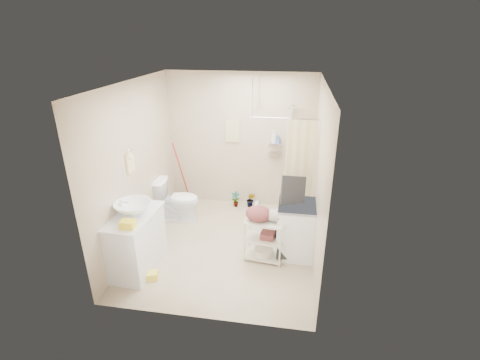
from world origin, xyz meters
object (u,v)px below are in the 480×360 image
object	(u,v)px
toilet	(178,199)
laundry_rack	(264,236)
vanity	(136,242)
washing_machine	(297,229)

from	to	relation	value
toilet	laundry_rack	xyz separation A→B (m)	(1.70, -0.99, 0.00)
vanity	toilet	bearing A→B (deg)	87.68
vanity	washing_machine	bearing A→B (deg)	19.85
washing_machine	laundry_rack	bearing A→B (deg)	-155.81
toilet	washing_machine	xyz separation A→B (m)	(2.18, -0.78, 0.04)
vanity	laundry_rack	bearing A→B (deg)	17.97
vanity	laundry_rack	distance (m)	1.89
washing_machine	laundry_rack	distance (m)	0.53
laundry_rack	washing_machine	bearing A→B (deg)	31.34
vanity	toilet	xyz separation A→B (m)	(0.12, 1.51, -0.04)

